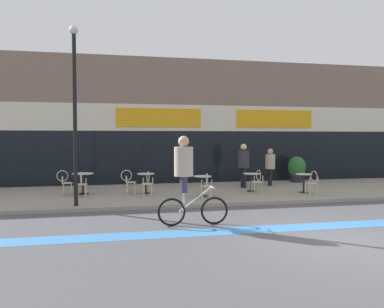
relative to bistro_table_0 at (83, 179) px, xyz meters
The scene contains 21 objects.
ground_plane 9.49m from the bistro_table_0, 51.06° to the right, with size 120.00×120.00×0.00m, color #4C4C51.
sidewalk_slab 5.98m from the bistro_table_0, ahead, with size 40.00×5.50×0.12m, color gray.
storefront_facade 7.85m from the bistro_table_0, 37.76° to the left, with size 40.00×4.06×5.85m.
bike_lane_stripe 8.39m from the bistro_table_0, 44.65° to the right, with size 36.00×0.70×0.01m, color #3D7AB7.
bistro_table_0 is the anchor object (origin of this frame).
bistro_table_1 2.32m from the bistro_table_0, ahead, with size 0.65×0.65×0.75m.
bistro_table_2 4.46m from the bistro_table_0, 18.16° to the right, with size 0.65×0.65×0.73m.
bistro_table_3 6.42m from the bistro_table_0, ahead, with size 0.64×0.64×0.70m.
bistro_table_4 8.30m from the bistro_table_0, ahead, with size 0.61×0.61×0.72m.
cafe_chair_0_near 0.63m from the bistro_table_0, 90.05° to the right, with size 0.40×0.58×0.90m.
cafe_chair_0_side 0.63m from the bistro_table_0, behind, with size 0.59×0.42×0.90m.
cafe_chair_1_near 2.49m from the bistro_table_0, 21.63° to the right, with size 0.44×0.59×0.90m.
cafe_chair_1_side 1.70m from the bistro_table_0, 10.03° to the right, with size 0.59×0.43×0.90m.
cafe_chair_2_near 4.68m from the bistro_table_0, 25.49° to the right, with size 0.45×0.60×0.90m.
cafe_chair_3_near 6.50m from the bistro_table_0, 10.43° to the right, with size 0.41×0.58×0.90m.
cafe_chair_4_near 8.43m from the bistro_table_0, 13.45° to the right, with size 0.43×0.59×0.90m.
planter_pot 9.73m from the bistro_table_0, 10.97° to the left, with size 0.83×0.83×1.22m.
lamp_post 3.53m from the bistro_table_0, 90.23° to the right, with size 0.26×0.26×5.47m.
cyclist_0 5.93m from the bistro_table_0, 60.35° to the right, with size 1.81×0.51×2.26m.
pedestrian_near_end 7.87m from the bistro_table_0, ahead, with size 0.51×0.51×1.62m.
pedestrian_far_end 6.49m from the bistro_table_0, ahead, with size 0.49×0.49×1.84m.
Camera 1 is at (-4.76, -6.96, 2.23)m, focal length 35.00 mm.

